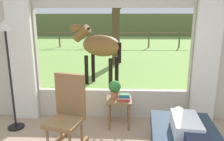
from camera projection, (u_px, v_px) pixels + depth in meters
back_wall_with_window at (113, 55)px, 4.07m from camera, size 5.20×0.12×2.55m
curtain_panel_left at (22, 58)px, 4.01m from camera, size 0.44×0.10×2.40m
curtain_panel_right at (206, 59)px, 3.87m from camera, size 0.44×0.10×2.40m
outdoor_pasture_lawn at (119, 47)px, 14.94m from camera, size 36.00×21.68×0.02m
distant_hill_ridge at (120, 25)px, 24.22m from camera, size 36.00×2.00×2.40m
reclining_person at (191, 134)px, 2.66m from camera, size 0.40×1.44×0.22m
rocking_chair at (67, 113)px, 3.21m from camera, size 0.63×0.78×1.12m
side_table at (119, 104)px, 3.85m from camera, size 0.44×0.44×0.52m
potted_plant at (115, 88)px, 3.85m from camera, size 0.22×0.22×0.32m
book_stack at (124, 97)px, 3.75m from camera, size 0.21×0.17×0.12m
floor_lamp_left at (6, 42)px, 3.51m from camera, size 0.32×0.32×1.90m
horse at (99, 46)px, 6.08m from camera, size 1.73×1.23×1.73m
pasture_tree at (116, 26)px, 8.76m from camera, size 1.27×1.05×3.32m
pasture_fence_line at (119, 36)px, 14.31m from camera, size 16.10×0.10×1.10m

